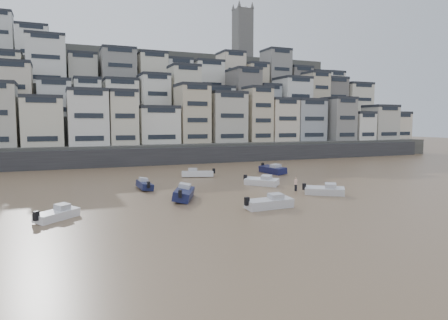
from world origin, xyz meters
name	(u,v)px	position (x,y,z in m)	size (l,w,h in m)	color
ground	(285,303)	(0.00, 0.00, 0.00)	(400.00, 400.00, 0.00)	#806145
harbor_wall	(160,156)	(10.00, 65.00, 1.75)	(140.00, 3.00, 3.50)	#38383A
hillside	(143,108)	(14.73, 104.84, 13.01)	(141.04, 66.00, 50.00)	#4C4C47
boat_b	(324,189)	(19.67, 23.04, 0.69)	(5.07, 1.66, 1.38)	silver
boat_i	(273,168)	(24.24, 43.48, 0.88)	(6.45, 2.11, 1.76)	#141740
boat_h	(198,172)	(10.90, 44.23, 0.75)	(5.52, 1.81, 1.50)	silver
boat_j	(57,213)	(-10.01, 22.21, 0.63)	(4.63, 1.51, 1.26)	white
boat_c	(184,192)	(3.28, 26.98, 0.85)	(6.20, 2.03, 1.69)	#151A42
boat_a	(269,201)	(9.83, 19.01, 0.75)	(5.51, 1.80, 1.50)	silver
boat_e	(262,181)	(16.13, 32.38, 0.70)	(5.15, 1.69, 1.41)	silver
boat_f	(145,184)	(0.64, 35.79, 0.68)	(4.99, 1.63, 1.36)	#161C45
person_pink	(296,184)	(18.05, 26.78, 0.87)	(0.44, 0.44, 1.74)	beige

